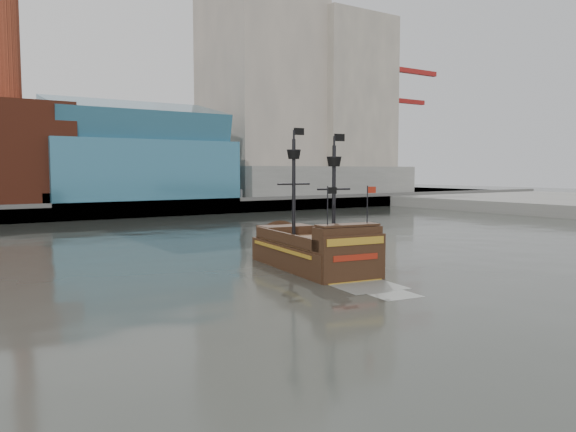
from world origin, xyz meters
TOP-DOWN VIEW (x-y plane):
  - ground at (0.00, 0.00)m, footprint 400.00×400.00m
  - promenade_far at (0.00, 92.00)m, footprint 220.00×60.00m
  - seawall at (0.00, 62.50)m, footprint 220.00×1.00m
  - skyline at (5.21, 84.56)m, footprint 149.00×45.00m
  - crane_a at (78.63, 82.00)m, footprint 22.50×4.00m
  - crane_b at (88.23, 92.00)m, footprint 19.10×4.00m
  - pirate_ship at (3.11, 11.58)m, footprint 6.42×15.33m

SIDE VIEW (x-z plane):
  - ground at x=0.00m, z-range 0.00..0.00m
  - promenade_far at x=0.00m, z-range 0.00..2.00m
  - pirate_ship at x=3.11m, z-range -4.55..6.57m
  - seawall at x=0.00m, z-range 0.00..2.60m
  - crane_b at x=88.23m, z-range 2.45..28.70m
  - crane_a at x=78.63m, z-range 2.99..35.24m
  - skyline at x=5.21m, z-range -6.45..55.55m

